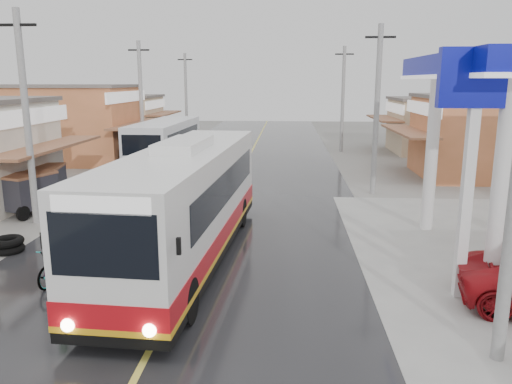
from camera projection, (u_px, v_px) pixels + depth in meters
ground at (151, 348)px, 10.37m from camera, size 120.00×120.00×0.00m
road at (231, 192)px, 24.98m from camera, size 12.00×90.00×0.02m
centre_line at (231, 191)px, 24.97m from camera, size 0.15×90.00×0.01m
shopfronts_left at (13, 177)px, 28.69m from camera, size 11.00×44.00×5.20m
utility_poles_left at (102, 186)px, 26.38m from camera, size 1.60×50.00×8.00m
utility_poles_right at (372, 194)px, 24.55m from camera, size 1.60×36.00×8.00m
coach_bus at (187, 203)px, 15.20m from camera, size 3.39×12.01×3.71m
second_bus at (165, 144)px, 30.55m from camera, size 2.74×9.16×3.02m
cyclist at (59, 258)px, 13.66m from camera, size 1.00×2.01×2.07m
tricycle_near at (47, 182)px, 22.69m from camera, size 1.80×2.22×1.67m
tricycle_far at (28, 191)px, 20.62m from camera, size 2.08×2.58×1.71m
tyre_stack at (8, 245)px, 16.10m from camera, size 0.99×0.99×0.51m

